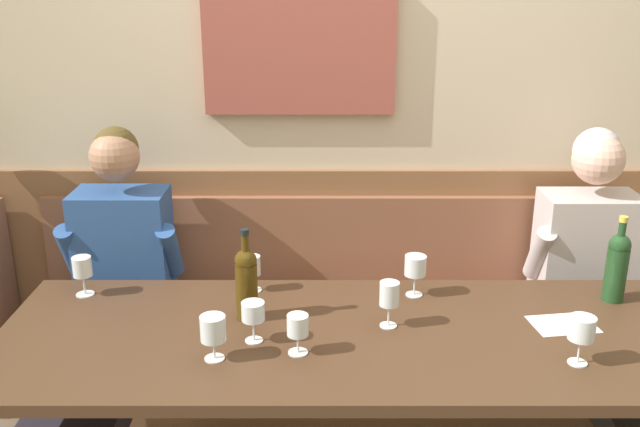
# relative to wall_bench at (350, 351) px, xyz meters

# --- Properties ---
(room_wall_back) EXTENTS (6.80, 0.12, 2.80)m
(room_wall_back) POSITION_rel_wall_bench_xyz_m (-0.00, 0.26, 1.12)
(room_wall_back) COLOR beige
(room_wall_back) RESTS_ON ground
(wood_wainscot_panel) EXTENTS (6.80, 0.03, 1.05)m
(wood_wainscot_panel) POSITION_rel_wall_bench_xyz_m (0.00, 0.21, 0.24)
(wood_wainscot_panel) COLOR brown
(wood_wainscot_panel) RESTS_ON ground
(wall_bench) EXTENTS (2.69, 0.42, 0.94)m
(wall_bench) POSITION_rel_wall_bench_xyz_m (0.00, 0.00, 0.00)
(wall_bench) COLOR brown
(wall_bench) RESTS_ON ground
(dining_table) EXTENTS (2.39, 0.83, 0.74)m
(dining_table) POSITION_rel_wall_bench_xyz_m (0.00, -0.67, 0.38)
(dining_table) COLOR #472F1E
(dining_table) RESTS_ON ground
(person_center_right_seat) EXTENTS (0.48, 1.26, 1.29)m
(person_center_right_seat) POSITION_rel_wall_bench_xyz_m (-0.94, -0.34, 0.35)
(person_center_right_seat) COLOR #31253D
(person_center_right_seat) RESTS_ON ground
(person_right_seat) EXTENTS (0.49, 1.26, 1.28)m
(person_right_seat) POSITION_rel_wall_bench_xyz_m (0.99, -0.34, 0.35)
(person_right_seat) COLOR #2A2534
(person_right_seat) RESTS_ON ground
(wine_bottle_clear_water) EXTENTS (0.08, 0.08, 0.32)m
(wine_bottle_clear_water) POSITION_rel_wall_bench_xyz_m (0.94, -0.43, 0.60)
(wine_bottle_clear_water) COLOR #1E411F
(wine_bottle_clear_water) RESTS_ON dining_table
(wine_bottle_amber_mid) EXTENTS (0.08, 0.08, 0.33)m
(wine_bottle_amber_mid) POSITION_rel_wall_bench_xyz_m (-0.37, -0.57, 0.60)
(wine_bottle_amber_mid) COLOR #422F0B
(wine_bottle_amber_mid) RESTS_ON dining_table
(wine_glass_mid_left) EXTENTS (0.08, 0.08, 0.15)m
(wine_glass_mid_left) POSITION_rel_wall_bench_xyz_m (-0.45, -0.84, 0.56)
(wine_glass_mid_left) COLOR silver
(wine_glass_mid_left) RESTS_ON dining_table
(wine_glass_mid_right) EXTENTS (0.07, 0.07, 0.13)m
(wine_glass_mid_right) POSITION_rel_wall_bench_xyz_m (-0.19, -0.80, 0.55)
(wine_glass_mid_right) COLOR silver
(wine_glass_mid_right) RESTS_ON dining_table
(wine_glass_center_rear) EXTENTS (0.08, 0.08, 0.16)m
(wine_glass_center_rear) POSITION_rel_wall_bench_xyz_m (0.23, -0.39, 0.57)
(wine_glass_center_rear) COLOR silver
(wine_glass_center_rear) RESTS_ON dining_table
(wine_glass_center_front) EXTENTS (0.07, 0.07, 0.15)m
(wine_glass_center_front) POSITION_rel_wall_bench_xyz_m (-0.99, -0.38, 0.56)
(wine_glass_center_front) COLOR silver
(wine_glass_center_front) RESTS_ON dining_table
(wine_glass_right_end) EXTENTS (0.08, 0.08, 0.14)m
(wine_glass_right_end) POSITION_rel_wall_bench_xyz_m (-0.33, -0.73, 0.56)
(wine_glass_right_end) COLOR silver
(wine_glass_right_end) RESTS_ON dining_table
(wine_glass_near_bucket) EXTENTS (0.08, 0.08, 0.16)m
(wine_glass_near_bucket) POSITION_rel_wall_bench_xyz_m (0.66, -0.87, 0.57)
(wine_glass_near_bucket) COLOR silver
(wine_glass_near_bucket) RESTS_ON dining_table
(wine_glass_left_end) EXTENTS (0.07, 0.07, 0.16)m
(wine_glass_left_end) POSITION_rel_wall_bench_xyz_m (0.11, -0.63, 0.57)
(wine_glass_left_end) COLOR silver
(wine_glass_left_end) RESTS_ON dining_table
(wine_glass_by_bottle) EXTENTS (0.07, 0.07, 0.14)m
(wine_glass_by_bottle) POSITION_rel_wall_bench_xyz_m (-0.37, -0.35, 0.55)
(wine_glass_by_bottle) COLOR silver
(wine_glass_by_bottle) RESTS_ON dining_table
(tasting_sheet_left_guest) EXTENTS (0.23, 0.18, 0.00)m
(tasting_sheet_left_guest) POSITION_rel_wall_bench_xyz_m (0.70, -0.62, 0.46)
(tasting_sheet_left_guest) COLOR white
(tasting_sheet_left_guest) RESTS_ON dining_table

